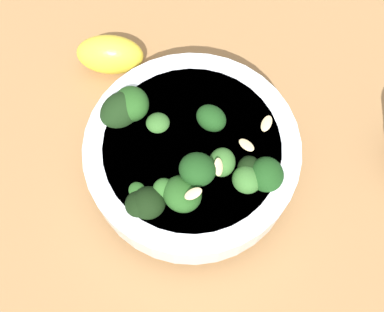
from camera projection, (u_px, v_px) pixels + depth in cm
name	position (u px, v px, depth cm)	size (l,w,h in cm)	color
ground_plane	(196.00, 125.00, 59.90)	(67.61, 67.61, 3.80)	#996D42
bowl_of_broccoli	(190.00, 156.00, 51.45)	(22.41, 22.41, 10.73)	white
lemon_wedge	(110.00, 55.00, 58.55)	(8.11, 4.46, 5.10)	yellow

